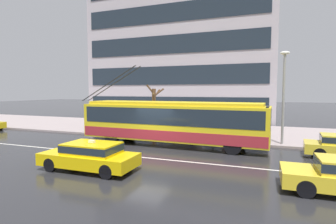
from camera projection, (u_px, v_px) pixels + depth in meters
ground_plane at (146, 152)px, 15.64m from camera, size 160.00×160.00×0.00m
sidewalk_slab at (189, 130)px, 24.09m from camera, size 80.00×10.00×0.14m
lane_centre_line at (137, 157)px, 14.52m from camera, size 72.00×0.14×0.01m
trolleybus at (172, 121)px, 17.55m from camera, size 13.27×2.93×5.38m
taxi_oncoming_near at (90, 155)px, 12.05m from camera, size 4.45×1.87×1.39m
bus_shelter at (182, 111)px, 21.34m from camera, size 3.79×1.68×2.50m
pedestrian_at_shelter at (175, 114)px, 20.68m from camera, size 1.64×1.64×2.03m
pedestrian_approaching_curb at (213, 116)px, 19.34m from camera, size 1.62×1.62×1.99m
pedestrian_walking_past at (193, 115)px, 20.31m from camera, size 1.58×1.58×1.95m
pedestrian_waiting_by_pole at (224, 116)px, 19.86m from camera, size 1.10×1.10×2.01m
street_lamp at (284, 89)px, 17.10m from camera, size 0.60×0.32×6.03m
street_tree_bare at (154, 106)px, 23.40m from camera, size 1.43×1.61×4.06m
office_tower_corner_left at (187, 12)px, 35.34m from camera, size 22.78×13.26×28.30m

